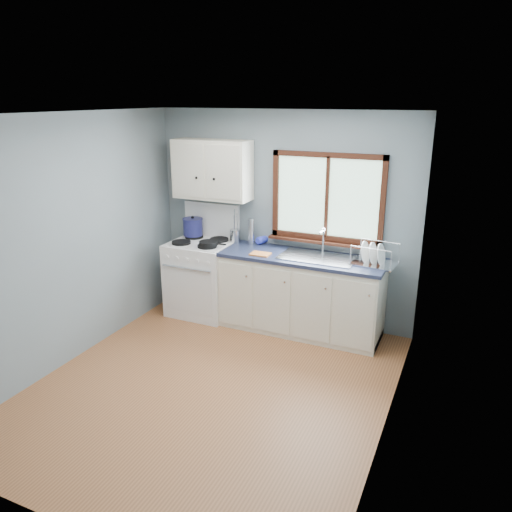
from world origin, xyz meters
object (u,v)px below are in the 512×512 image
at_px(stockpot, 193,227).
at_px(dish_rack, 374,259).
at_px(utensil_crock, 235,236).
at_px(thermos, 251,231).
at_px(gas_range, 202,275).
at_px(base_cabinets, 301,298).
at_px(sink, 317,263).
at_px(skillet, 209,243).

bearing_deg(stockpot, dish_rack, -2.19).
relative_size(utensil_crock, thermos, 1.28).
height_order(stockpot, dish_rack, stockpot).
bearing_deg(gas_range, thermos, 19.03).
bearing_deg(base_cabinets, gas_range, -179.18).
distance_m(gas_range, dish_rack, 2.16).
xyz_separation_m(stockpot, thermos, (0.78, 0.06, 0.01)).
xyz_separation_m(gas_range, base_cabinets, (1.31, 0.02, -0.08)).
distance_m(gas_range, utensil_crock, 0.66).
relative_size(sink, thermos, 2.64).
height_order(gas_range, thermos, gas_range).
relative_size(gas_range, skillet, 3.94).
relative_size(gas_range, sink, 1.62).
xyz_separation_m(gas_range, skillet, (0.20, -0.16, 0.49)).
bearing_deg(base_cabinets, sink, -0.13).
bearing_deg(utensil_crock, base_cabinets, -10.93).
height_order(skillet, stockpot, stockpot).
height_order(base_cabinets, thermos, thermos).
bearing_deg(skillet, dish_rack, -1.51).
relative_size(sink, utensil_crock, 2.05).
relative_size(gas_range, utensil_crock, 3.32).
bearing_deg(stockpot, thermos, 4.36).
xyz_separation_m(sink, skillet, (-1.28, -0.18, 0.12)).
bearing_deg(utensil_crock, stockpot, -174.47).
distance_m(stockpot, dish_rack, 2.30).
bearing_deg(skillet, thermos, 35.19).
xyz_separation_m(skillet, dish_rack, (1.90, 0.22, 0.00)).
height_order(sink, skillet, sink).
relative_size(base_cabinets, utensil_crock, 4.52).
bearing_deg(stockpot, gas_range, -36.62).
bearing_deg(dish_rack, thermos, -179.21).
xyz_separation_m(skillet, utensil_crock, (0.17, 0.36, 0.02)).
height_order(gas_range, utensil_crock, gas_range).
bearing_deg(thermos, utensil_crock, -178.78).
height_order(skillet, thermos, thermos).
distance_m(sink, skillet, 1.30).
bearing_deg(base_cabinets, dish_rack, 2.65).
height_order(sink, utensil_crock, utensil_crock).
height_order(sink, dish_rack, sink).
relative_size(base_cabinets, stockpot, 6.58).
height_order(sink, thermos, thermos).
xyz_separation_m(sink, dish_rack, (0.61, 0.04, 0.12)).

